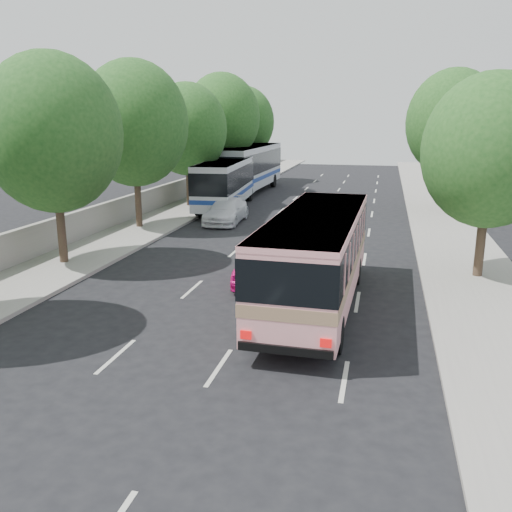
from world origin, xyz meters
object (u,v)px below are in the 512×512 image
(pink_taxi, at_px, (263,261))
(tour_coach_rear, at_px, (249,165))
(tour_coach_front, at_px, (227,179))
(pink_bus, at_px, (317,250))
(white_pickup, at_px, (226,211))

(pink_taxi, height_order, tour_coach_rear, tour_coach_rear)
(pink_taxi, distance_m, tour_coach_rear, 25.46)
(pink_taxi, distance_m, tour_coach_front, 17.69)
(pink_taxi, relative_size, tour_coach_rear, 0.36)
(pink_taxi, xyz_separation_m, tour_coach_rear, (-6.72, 24.51, 1.54))
(tour_coach_rear, bearing_deg, tour_coach_front, -85.87)
(pink_bus, height_order, white_pickup, pink_bus)
(white_pickup, relative_size, tour_coach_front, 0.44)
(tour_coach_rear, bearing_deg, pink_bus, -70.49)
(pink_bus, distance_m, tour_coach_rear, 28.71)
(pink_taxi, bearing_deg, white_pickup, 109.65)
(pink_bus, bearing_deg, pink_taxi, 133.07)
(tour_coach_front, bearing_deg, tour_coach_rear, 88.78)
(pink_bus, height_order, tour_coach_rear, tour_coach_rear)
(white_pickup, bearing_deg, tour_coach_rear, 96.70)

